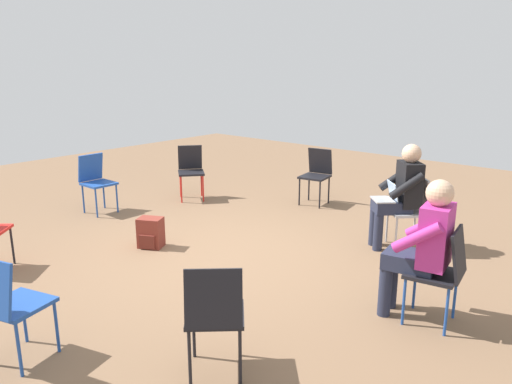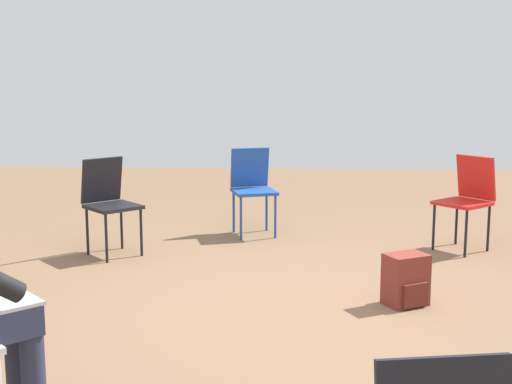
% 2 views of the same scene
% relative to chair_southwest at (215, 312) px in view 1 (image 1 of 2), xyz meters
% --- Properties ---
extents(ground_plane, '(14.32, 14.32, 0.00)m').
position_rel_chair_southwest_xyz_m(ground_plane, '(1.56, 1.56, -0.50)').
color(ground_plane, brown).
extents(chair_southwest, '(0.59, 0.58, 0.85)m').
position_rel_chair_southwest_xyz_m(chair_southwest, '(0.00, 0.00, 0.00)').
color(chair_southwest, black).
rests_on(chair_southwest, ground).
extents(chair_west, '(0.53, 0.50, 0.85)m').
position_rel_chair_southwest_xyz_m(chair_west, '(-0.85, 1.22, 0.00)').
color(chair_west, '#1E4799').
rests_on(chair_west, ground).
extents(chair_northeast, '(0.58, 0.58, 0.85)m').
position_rel_chair_southwest_xyz_m(chair_northeast, '(3.10, 3.67, 0.00)').
color(chair_northeast, black).
rests_on(chair_northeast, ground).
extents(chair_east, '(0.49, 0.46, 0.85)m').
position_rel_chair_southwest_xyz_m(chair_east, '(4.16, 1.97, 0.00)').
color(chair_east, black).
rests_on(chair_east, ground).
extents(chair_south, '(0.46, 0.49, 0.85)m').
position_rel_chair_southwest_xyz_m(chair_south, '(1.73, -0.90, 0.00)').
color(chair_south, black).
rests_on(chair_south, ground).
extents(chair_southeast, '(0.58, 0.59, 0.85)m').
position_rel_chair_southwest_xyz_m(chair_southeast, '(3.31, 0.04, 0.00)').
color(chair_southeast, '#B7B7BC').
rests_on(chair_southeast, ground).
extents(chair_north, '(0.40, 0.44, 0.85)m').
position_rel_chair_southwest_xyz_m(chair_north, '(1.69, 4.14, 0.00)').
color(chair_north, '#1E4799').
rests_on(chair_north, ground).
extents(person_with_laptop, '(0.64, 0.64, 1.24)m').
position_rel_chair_southwest_xyz_m(person_with_laptop, '(3.19, 0.16, 0.20)').
color(person_with_laptop, '#23283D').
rests_on(person_with_laptop, ground).
extents(person_in_magenta, '(0.55, 0.56, 1.24)m').
position_rel_chair_southwest_xyz_m(person_in_magenta, '(1.70, -0.73, 0.20)').
color(person_in_magenta, '#23283D').
rests_on(person_in_magenta, ground).
extents(backpack_near_laptop_user, '(0.31, 0.34, 0.36)m').
position_rel_chair_southwest_xyz_m(backpack_near_laptop_user, '(1.29, 2.38, -0.34)').
color(backpack_near_laptop_user, maroon).
rests_on(backpack_near_laptop_user, ground).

